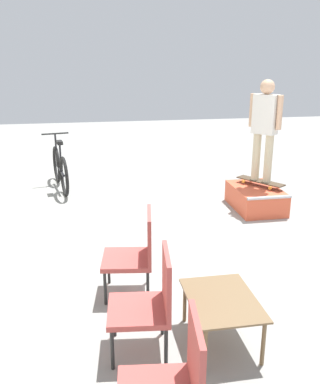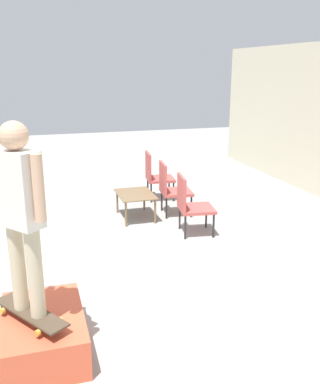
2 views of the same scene
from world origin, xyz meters
name	(u,v)px [view 1 (image 1 of 2)]	position (x,y,z in m)	size (l,w,h in m)	color
ground_plane	(240,254)	(0.00, 0.00, 0.00)	(24.00, 24.00, 0.00)	gray
skate_ramp_box	(256,198)	(1.62, -0.86, 0.19)	(1.09, 0.73, 0.39)	#DB5638
skateboard_on_ramp	(260,181)	(1.70, -0.96, 0.45)	(0.81, 0.64, 0.07)	#473828
person_skater	(265,123)	(1.70, -0.96, 1.43)	(0.46, 0.40, 1.65)	#C6B793
coffee_table	(222,304)	(-1.66, 0.80, 0.39)	(0.82, 0.60, 0.44)	brown
patio_chair_left	(173,381)	(-2.64, 1.44, 0.51)	(0.58, 0.58, 0.94)	black
patio_chair_center	(150,300)	(-1.67, 1.44, 0.51)	(0.57, 0.57, 0.94)	black
patio_chair_right	(136,251)	(-0.71, 1.44, 0.51)	(0.59, 0.59, 0.94)	black
bicycle	(60,169)	(3.37, 2.42, 0.39)	(1.70, 0.52, 1.03)	black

